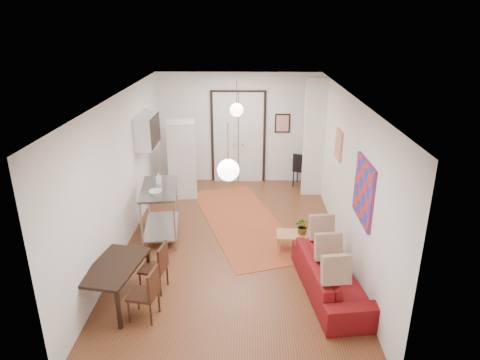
{
  "coord_description": "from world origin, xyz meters",
  "views": [
    {
      "loc": [
        0.27,
        -7.44,
        4.19
      ],
      "look_at": [
        0.11,
        0.24,
        1.25
      ],
      "focal_mm": 32.0,
      "sensor_mm": 36.0,
      "label": 1
    }
  ],
  "objects_px": {
    "fridge": "(182,159)",
    "black_side_chair": "(302,165)",
    "sofa": "(332,276)",
    "dining_chair_far": "(144,287)",
    "dining_table": "(115,269)",
    "coffee_table": "(297,236)",
    "kitchen_counter": "(160,204)",
    "dining_chair_near": "(154,261)"
  },
  "relations": [
    {
      "from": "sofa",
      "to": "coffee_table",
      "type": "height_order",
      "value": "sofa"
    },
    {
      "from": "dining_chair_near",
      "to": "black_side_chair",
      "type": "xyz_separation_m",
      "value": [
        2.94,
        4.71,
        0.05
      ]
    },
    {
      "from": "black_side_chair",
      "to": "sofa",
      "type": "bearing_deg",
      "value": 112.51
    },
    {
      "from": "dining_chair_near",
      "to": "black_side_chair",
      "type": "bearing_deg",
      "value": 157.67
    },
    {
      "from": "coffee_table",
      "to": "kitchen_counter",
      "type": "height_order",
      "value": "kitchen_counter"
    },
    {
      "from": "fridge",
      "to": "black_side_chair",
      "type": "distance_m",
      "value": 3.16
    },
    {
      "from": "kitchen_counter",
      "to": "dining_table",
      "type": "relative_size",
      "value": 1.11
    },
    {
      "from": "coffee_table",
      "to": "black_side_chair",
      "type": "bearing_deg",
      "value": 82.17
    },
    {
      "from": "coffee_table",
      "to": "fridge",
      "type": "xyz_separation_m",
      "value": [
        -2.56,
        2.69,
        0.64
      ]
    },
    {
      "from": "dining_chair_near",
      "to": "coffee_table",
      "type": "bearing_deg",
      "value": 126.36
    },
    {
      "from": "kitchen_counter",
      "to": "dining_table",
      "type": "xyz_separation_m",
      "value": [
        -0.26,
        -2.2,
        -0.11
      ]
    },
    {
      "from": "dining_chair_near",
      "to": "sofa",
      "type": "bearing_deg",
      "value": 97.46
    },
    {
      "from": "sofa",
      "to": "fridge",
      "type": "height_order",
      "value": "fridge"
    },
    {
      "from": "fridge",
      "to": "black_side_chair",
      "type": "xyz_separation_m",
      "value": [
        3.04,
        0.78,
        -0.41
      ]
    },
    {
      "from": "fridge",
      "to": "dining_chair_near",
      "type": "distance_m",
      "value": 3.96
    },
    {
      "from": "kitchen_counter",
      "to": "dining_table",
      "type": "bearing_deg",
      "value": -104.11
    },
    {
      "from": "sofa",
      "to": "black_side_chair",
      "type": "xyz_separation_m",
      "value": [
        0.06,
        4.82,
        0.22
      ]
    },
    {
      "from": "kitchen_counter",
      "to": "dining_chair_far",
      "type": "distance_m",
      "value": 2.49
    },
    {
      "from": "coffee_table",
      "to": "black_side_chair",
      "type": "distance_m",
      "value": 3.51
    },
    {
      "from": "kitchen_counter",
      "to": "dining_chair_far",
      "type": "relative_size",
      "value": 1.75
    },
    {
      "from": "fridge",
      "to": "kitchen_counter",
      "type": "bearing_deg",
      "value": -101.55
    },
    {
      "from": "fridge",
      "to": "dining_table",
      "type": "height_order",
      "value": "fridge"
    },
    {
      "from": "coffee_table",
      "to": "dining_chair_far",
      "type": "xyz_separation_m",
      "value": [
        -2.46,
        -1.94,
        0.18
      ]
    },
    {
      "from": "dining_chair_near",
      "to": "dining_chair_far",
      "type": "height_order",
      "value": "same"
    },
    {
      "from": "coffee_table",
      "to": "kitchen_counter",
      "type": "relative_size",
      "value": 0.55
    },
    {
      "from": "dining_table",
      "to": "fridge",
      "type": "bearing_deg",
      "value": 84.79
    },
    {
      "from": "dining_chair_near",
      "to": "fridge",
      "type": "bearing_deg",
      "value": -168.89
    },
    {
      "from": "fridge",
      "to": "coffee_table",
      "type": "bearing_deg",
      "value": -54.41
    },
    {
      "from": "sofa",
      "to": "black_side_chair",
      "type": "height_order",
      "value": "black_side_chair"
    },
    {
      "from": "sofa",
      "to": "fridge",
      "type": "xyz_separation_m",
      "value": [
        -2.98,
        4.04,
        0.63
      ]
    },
    {
      "from": "dining_table",
      "to": "black_side_chair",
      "type": "bearing_deg",
      "value": 56.21
    },
    {
      "from": "sofa",
      "to": "coffee_table",
      "type": "distance_m",
      "value": 1.41
    },
    {
      "from": "sofa",
      "to": "dining_chair_far",
      "type": "bearing_deg",
      "value": 93.57
    },
    {
      "from": "fridge",
      "to": "dining_chair_far",
      "type": "xyz_separation_m",
      "value": [
        0.1,
        -4.63,
        -0.47
      ]
    },
    {
      "from": "dining_table",
      "to": "dining_chair_far",
      "type": "xyz_separation_m",
      "value": [
        0.5,
        -0.27,
        -0.12
      ]
    },
    {
      "from": "dining_chair_far",
      "to": "black_side_chair",
      "type": "distance_m",
      "value": 6.15
    },
    {
      "from": "coffee_table",
      "to": "dining_chair_near",
      "type": "distance_m",
      "value": 2.76
    },
    {
      "from": "dining_table",
      "to": "dining_chair_far",
      "type": "distance_m",
      "value": 0.58
    },
    {
      "from": "fridge",
      "to": "black_side_chair",
      "type": "height_order",
      "value": "fridge"
    },
    {
      "from": "fridge",
      "to": "dining_chair_near",
      "type": "xyz_separation_m",
      "value": [
        0.1,
        -3.93,
        -0.47
      ]
    },
    {
      "from": "fridge",
      "to": "dining_chair_far",
      "type": "distance_m",
      "value": 4.65
    },
    {
      "from": "dining_chair_near",
      "to": "dining_chair_far",
      "type": "bearing_deg",
      "value": 9.65
    }
  ]
}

